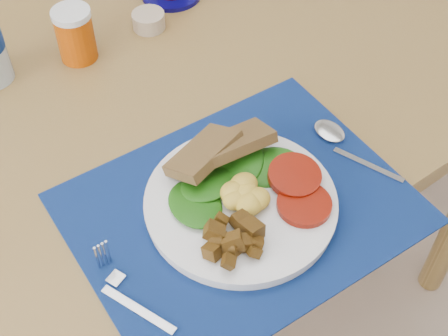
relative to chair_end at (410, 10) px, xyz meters
name	(u,v)px	position (x,y,z in m)	size (l,w,h in m)	color
table	(119,126)	(-0.87, -0.05, 0.15)	(1.40, 0.90, 0.75)	brown
chair_end	(410,10)	(0.00, 0.00, 0.00)	(0.42, 0.43, 1.01)	brown
placemat	(240,208)	(-0.85, -0.38, 0.23)	(0.47, 0.37, 0.00)	black
breakfast_plate	(239,203)	(-0.86, -0.39, 0.25)	(0.27, 0.27, 0.07)	silver
fork	(124,290)	(-1.06, -0.40, 0.23)	(0.05, 0.16, 0.00)	#B2B5BA
spoon	(341,142)	(-0.65, -0.38, 0.24)	(0.05, 0.17, 0.01)	#B2B5BA
juice_glass	(76,36)	(-0.87, 0.07, 0.28)	(0.07, 0.07, 0.09)	#B34204
ramekin	(149,20)	(-0.73, 0.06, 0.24)	(0.06, 0.06, 0.03)	tan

